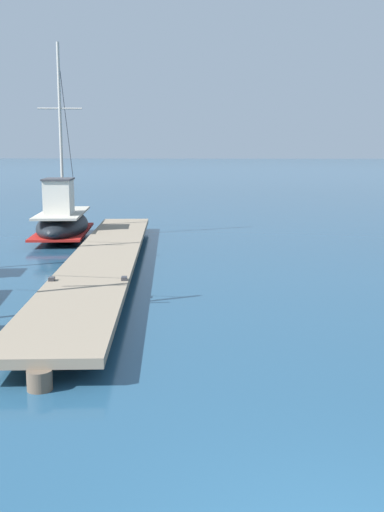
{
  "coord_description": "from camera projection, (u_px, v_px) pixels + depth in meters",
  "views": [
    {
      "loc": [
        -1.14,
        -4.36,
        3.35
      ],
      "look_at": [
        -1.86,
        6.95,
        1.4
      ],
      "focal_mm": 44.22,
      "sensor_mm": 36.0,
      "label": 1
    }
  ],
  "objects": [
    {
      "name": "fishing_boat_2",
      "position": [
        62.0,
        221.0,
        23.27
      ],
      "size": [
        2.41,
        6.07,
        7.1
      ],
      "color": "black",
      "rests_on": "ground"
    },
    {
      "name": "floating_dock",
      "position": [
        105.0,
        257.0,
        17.45
      ],
      "size": [
        3.49,
        17.9,
        0.53
      ],
      "color": "gray",
      "rests_on": "ground"
    }
  ]
}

